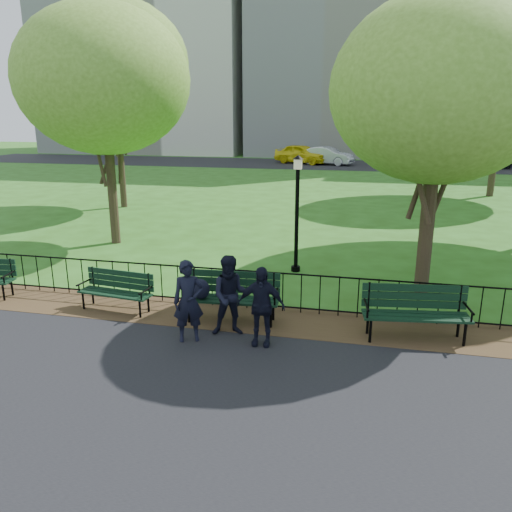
% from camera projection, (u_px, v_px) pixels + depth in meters
% --- Properties ---
extents(ground, '(120.00, 120.00, 0.00)m').
position_uv_depth(ground, '(232.00, 350.00, 9.14)').
color(ground, '#2C5716').
extents(asphalt_path, '(60.00, 9.20, 0.01)m').
position_uv_depth(asphalt_path, '(156.00, 476.00, 5.95)').
color(asphalt_path, black).
rests_on(asphalt_path, ground).
extents(dirt_strip, '(60.00, 1.60, 0.01)m').
position_uv_depth(dirt_strip, '(250.00, 317.00, 10.54)').
color(dirt_strip, '#3E2B19').
rests_on(dirt_strip, ground).
extents(far_street, '(70.00, 9.00, 0.01)m').
position_uv_depth(far_street, '(342.00, 165.00, 41.96)').
color(far_street, black).
rests_on(far_street, ground).
extents(iron_fence, '(24.06, 0.06, 1.00)m').
position_uv_depth(iron_fence, '(256.00, 288.00, 10.88)').
color(iron_fence, black).
rests_on(iron_fence, ground).
extents(apartment_west, '(22.00, 15.00, 26.00)m').
position_uv_depth(apartment_west, '(154.00, 31.00, 55.23)').
color(apartment_west, silver).
rests_on(apartment_west, ground).
extents(apartment_mid, '(24.00, 15.00, 30.00)m').
position_uv_depth(apartment_mid, '(377.00, 0.00, 49.60)').
color(apartment_mid, silver).
rests_on(apartment_mid, ground).
extents(park_bench_main, '(1.99, 0.74, 1.11)m').
position_uv_depth(park_bench_main, '(222.00, 290.00, 10.25)').
color(park_bench_main, black).
rests_on(park_bench_main, ground).
extents(park_bench_left_a, '(1.71, 0.71, 0.94)m').
position_uv_depth(park_bench_left_a, '(117.00, 287.00, 10.86)').
color(park_bench_left_a, black).
rests_on(park_bench_left_a, ground).
extents(park_bench_right_a, '(2.04, 0.87, 1.12)m').
position_uv_depth(park_bench_right_a, '(415.00, 307.00, 9.45)').
color(park_bench_right_a, black).
rests_on(park_bench_right_a, ground).
extents(lamppost, '(0.28, 0.28, 3.14)m').
position_uv_depth(lamppost, '(297.00, 210.00, 13.22)').
color(lamppost, black).
rests_on(lamppost, ground).
extents(tree_near_w, '(5.33, 5.33, 7.42)m').
position_uv_depth(tree_near_w, '(103.00, 80.00, 15.28)').
color(tree_near_w, '#2D2116').
rests_on(tree_near_w, ground).
extents(tree_near_e, '(4.82, 4.82, 6.72)m').
position_uv_depth(tree_near_e, '(440.00, 90.00, 10.84)').
color(tree_near_e, '#2D2116').
rests_on(tree_near_e, ground).
extents(tree_mid_w, '(6.42, 6.42, 8.95)m').
position_uv_depth(tree_mid_w, '(114.00, 64.00, 21.40)').
color(tree_mid_w, '#2D2116').
rests_on(tree_mid_w, ground).
extents(tree_far_e, '(7.49, 7.49, 10.44)m').
position_uv_depth(tree_far_e, '(509.00, 47.00, 24.13)').
color(tree_far_e, '#2D2116').
rests_on(tree_far_e, ground).
extents(person_left, '(0.67, 0.57, 1.57)m').
position_uv_depth(person_left, '(188.00, 301.00, 9.30)').
color(person_left, black).
rests_on(person_left, asphalt_path).
extents(person_mid, '(0.85, 0.60, 1.58)m').
position_uv_depth(person_mid, '(231.00, 296.00, 9.56)').
color(person_mid, black).
rests_on(person_mid, asphalt_path).
extents(person_right, '(0.90, 0.40, 1.51)m').
position_uv_depth(person_right, '(261.00, 306.00, 9.14)').
color(person_right, black).
rests_on(person_right, asphalt_path).
extents(taxi, '(5.18, 3.69, 1.64)m').
position_uv_depth(taxi, '(302.00, 154.00, 42.71)').
color(taxi, yellow).
rests_on(taxi, far_street).
extents(sedan_silver, '(4.74, 2.82, 1.48)m').
position_uv_depth(sedan_silver, '(327.00, 156.00, 41.84)').
color(sedan_silver, '#B4B7BD').
rests_on(sedan_silver, far_street).
extents(sedan_dark, '(5.30, 3.21, 1.44)m').
position_uv_depth(sedan_dark, '(480.00, 159.00, 39.05)').
color(sedan_dark, black).
rests_on(sedan_dark, far_street).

